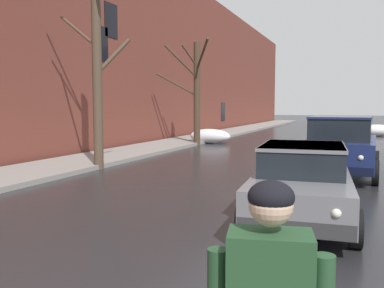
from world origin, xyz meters
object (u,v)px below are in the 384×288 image
suv_darkblue_parked_kerbside_close (342,143)px  sedan_silver_parked_kerbside_mid (340,137)px  sedan_grey_approaching_near_lane (302,182)px  bare_tree_mid_block (196,90)px  bare_tree_second_along_sidewalk (96,54)px

suv_darkblue_parked_kerbside_close → sedan_silver_parked_kerbside_mid: suv_darkblue_parked_kerbside_close is taller
suv_darkblue_parked_kerbside_close → sedan_grey_approaching_near_lane: bearing=-94.6°
bare_tree_mid_block → sedan_silver_parked_kerbside_mid: (7.46, -1.48, -2.22)m
bare_tree_second_along_sidewalk → sedan_silver_parked_kerbside_mid: bare_tree_second_along_sidewalk is taller
bare_tree_second_along_sidewalk → bare_tree_mid_block: size_ratio=1.45×
bare_tree_mid_block → sedan_silver_parked_kerbside_mid: bearing=-11.2°
sedan_silver_parked_kerbside_mid → sedan_grey_approaching_near_lane: bearing=-91.0°
bare_tree_second_along_sidewalk → sedan_silver_parked_kerbside_mid: (7.41, 7.81, -3.07)m
bare_tree_mid_block → suv_darkblue_parked_kerbside_close: bare_tree_mid_block is taller
sedan_grey_approaching_near_lane → suv_darkblue_parked_kerbside_close: size_ratio=0.90×
bare_tree_mid_block → suv_darkblue_parked_kerbside_close: (7.73, -7.73, -1.98)m
sedan_silver_parked_kerbside_mid → suv_darkblue_parked_kerbside_close: bearing=-87.6°
sedan_grey_approaching_near_lane → sedan_silver_parked_kerbside_mid: bearing=89.0°
sedan_grey_approaching_near_lane → suv_darkblue_parked_kerbside_close: 5.80m
suv_darkblue_parked_kerbside_close → bare_tree_mid_block: bearing=135.0°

